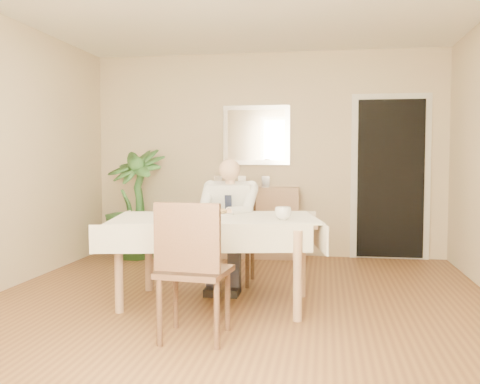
% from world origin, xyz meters
% --- Properties ---
extents(room, '(5.00, 5.02, 2.60)m').
position_xyz_m(room, '(0.00, 0.00, 1.30)').
color(room, brown).
rests_on(room, ground).
extents(window, '(1.34, 0.04, 1.44)m').
position_xyz_m(window, '(0.00, -2.47, 1.45)').
color(window, silver).
rests_on(window, room).
extents(doorway, '(0.96, 0.07, 2.10)m').
position_xyz_m(doorway, '(1.55, 2.46, 1.00)').
color(doorway, silver).
rests_on(doorway, ground).
extents(mirror, '(0.86, 0.04, 0.76)m').
position_xyz_m(mirror, '(-0.13, 2.47, 1.55)').
color(mirror, silver).
rests_on(mirror, room).
extents(dining_table, '(1.90, 1.33, 0.75)m').
position_xyz_m(dining_table, '(-0.17, 0.07, 0.67)').
color(dining_table, '#9D7757').
rests_on(dining_table, ground).
extents(chair_far, '(0.45, 0.45, 0.92)m').
position_xyz_m(chair_far, '(-0.17, 0.95, 0.52)').
color(chair_far, '#452C1D').
rests_on(chair_far, ground).
extents(chair_near, '(0.50, 0.50, 0.96)m').
position_xyz_m(chair_near, '(-0.13, -0.89, 0.54)').
color(chair_near, '#452C1D').
rests_on(chair_near, ground).
extents(seated_man, '(0.48, 0.72, 1.24)m').
position_xyz_m(seated_man, '(-0.17, 0.66, 0.69)').
color(seated_man, white).
rests_on(seated_man, ground).
extents(plate, '(0.26, 0.26, 0.02)m').
position_xyz_m(plate, '(-0.17, 0.26, 0.76)').
color(plate, white).
rests_on(plate, dining_table).
extents(food, '(0.14, 0.14, 0.06)m').
position_xyz_m(food, '(-0.17, 0.26, 0.78)').
color(food, brown).
rests_on(food, dining_table).
extents(knife, '(0.01, 0.13, 0.01)m').
position_xyz_m(knife, '(-0.13, 0.20, 0.78)').
color(knife, silver).
rests_on(knife, dining_table).
extents(fork, '(0.01, 0.13, 0.01)m').
position_xyz_m(fork, '(-0.21, 0.20, 0.78)').
color(fork, silver).
rests_on(fork, dining_table).
extents(coffee_mug, '(0.16, 0.16, 0.11)m').
position_xyz_m(coffee_mug, '(0.42, -0.05, 0.81)').
color(coffee_mug, white).
rests_on(coffee_mug, dining_table).
extents(sideboard, '(1.13, 0.42, 0.89)m').
position_xyz_m(sideboard, '(-0.13, 2.32, 0.45)').
color(sideboard, '#9D7757').
rests_on(sideboard, ground).
extents(photo_frame_left, '(0.10, 0.02, 0.14)m').
position_xyz_m(photo_frame_left, '(-0.60, 2.35, 0.96)').
color(photo_frame_left, silver).
rests_on(photo_frame_left, sideboard).
extents(photo_frame_center, '(0.10, 0.02, 0.14)m').
position_xyz_m(photo_frame_center, '(-0.29, 2.33, 0.96)').
color(photo_frame_center, silver).
rests_on(photo_frame_center, sideboard).
extents(photo_frame_right, '(0.10, 0.02, 0.14)m').
position_xyz_m(photo_frame_right, '(0.01, 2.33, 0.96)').
color(photo_frame_right, silver).
rests_on(photo_frame_right, sideboard).
extents(potted_palm, '(0.98, 0.98, 1.37)m').
position_xyz_m(potted_palm, '(-1.61, 2.07, 0.68)').
color(potted_palm, '#2B5825').
rests_on(potted_palm, ground).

